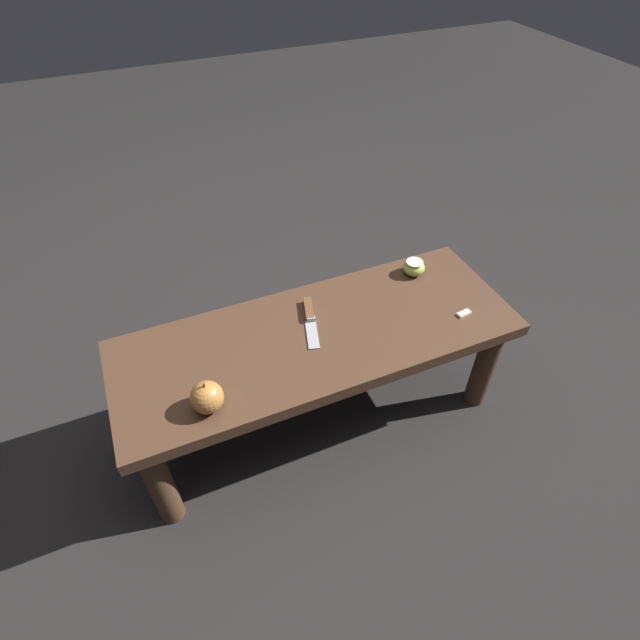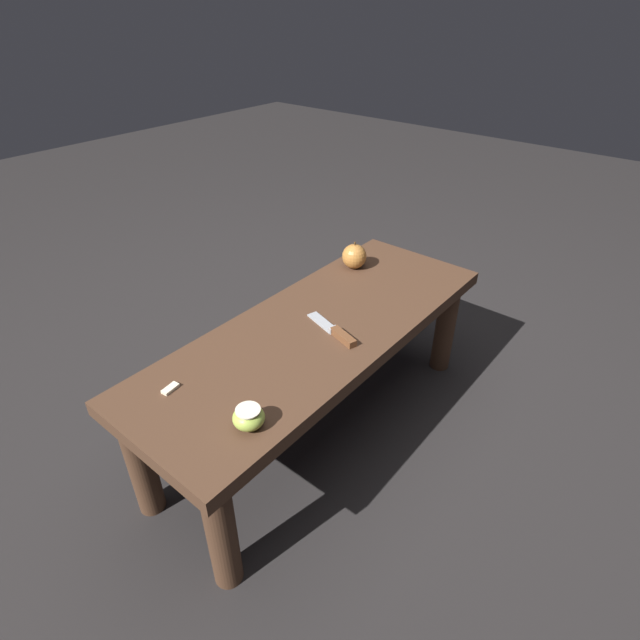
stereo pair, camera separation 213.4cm
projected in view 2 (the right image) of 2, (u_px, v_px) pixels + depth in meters
ground_plane at (319, 424)px, 1.63m from camera, size 8.00×8.00×0.00m
wooden_bench at (318, 345)px, 1.45m from camera, size 1.18×0.43×0.39m
knife at (337, 333)px, 1.37m from camera, size 0.08×0.20×0.02m
apple_whole at (354, 256)px, 1.69m from camera, size 0.08×0.08×0.09m
apple_cut at (249, 417)px, 1.08m from camera, size 0.07×0.07×0.05m
apple_slice_near_knife at (170, 389)px, 1.19m from camera, size 0.05×0.03×0.01m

